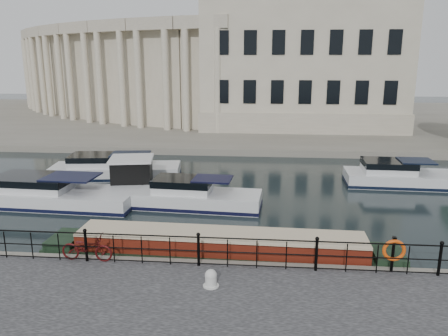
{
  "coord_description": "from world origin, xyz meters",
  "views": [
    {
      "loc": [
        2.11,
        -15.99,
        7.48
      ],
      "look_at": [
        0.5,
        2.0,
        3.0
      ],
      "focal_mm": 35.0,
      "sensor_mm": 36.0,
      "label": 1
    }
  ],
  "objects_px": {
    "mooring_bollard": "(211,278)",
    "narrowboat": "(220,253)",
    "bicycle": "(87,248)",
    "harbour_hut": "(132,178)",
    "life_ring_post": "(394,251)"
  },
  "relations": [
    {
      "from": "bicycle",
      "to": "harbour_hut",
      "type": "bearing_deg",
      "value": 9.32
    },
    {
      "from": "narrowboat",
      "to": "harbour_hut",
      "type": "xyz_separation_m",
      "value": [
        -5.86,
        8.3,
        0.59
      ]
    },
    {
      "from": "mooring_bollard",
      "to": "life_ring_post",
      "type": "xyz_separation_m",
      "value": [
        5.94,
        1.46,
        0.51
      ]
    },
    {
      "from": "mooring_bollard",
      "to": "harbour_hut",
      "type": "bearing_deg",
      "value": 117.72
    },
    {
      "from": "harbour_hut",
      "to": "narrowboat",
      "type": "bearing_deg",
      "value": -65.34
    },
    {
      "from": "mooring_bollard",
      "to": "harbour_hut",
      "type": "distance_m",
      "value": 12.57
    },
    {
      "from": "mooring_bollard",
      "to": "narrowboat",
      "type": "distance_m",
      "value": 2.86
    },
    {
      "from": "bicycle",
      "to": "harbour_hut",
      "type": "relative_size",
      "value": 0.5
    },
    {
      "from": "life_ring_post",
      "to": "harbour_hut",
      "type": "bearing_deg",
      "value": 140.65
    },
    {
      "from": "life_ring_post",
      "to": "narrowboat",
      "type": "relative_size",
      "value": 0.09
    },
    {
      "from": "life_ring_post",
      "to": "mooring_bollard",
      "type": "bearing_deg",
      "value": -166.21
    },
    {
      "from": "narrowboat",
      "to": "bicycle",
      "type": "bearing_deg",
      "value": -161.36
    },
    {
      "from": "harbour_hut",
      "to": "life_ring_post",
      "type": "bearing_deg",
      "value": -49.9
    },
    {
      "from": "mooring_bollard",
      "to": "narrowboat",
      "type": "relative_size",
      "value": 0.04
    },
    {
      "from": "narrowboat",
      "to": "life_ring_post",
      "type": "bearing_deg",
      "value": -11.39
    }
  ]
}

